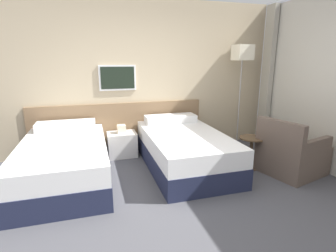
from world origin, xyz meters
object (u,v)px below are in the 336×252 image
at_px(floor_lamp, 242,59).
at_px(bed_near_window, 184,149).
at_px(bed_near_door, 64,161).
at_px(nightstand, 122,144).
at_px(armchair, 291,155).
at_px(side_table, 251,147).

bearing_deg(floor_lamp, bed_near_window, -155.84).
xyz_separation_m(bed_near_door, nightstand, (0.89, 0.76, -0.07)).
bearing_deg(bed_near_window, floor_lamp, 24.16).
bearing_deg(bed_near_door, nightstand, 40.32).
bearing_deg(floor_lamp, bed_near_door, -169.31).
xyz_separation_m(bed_near_door, armchair, (3.23, -0.68, -0.01)).
xyz_separation_m(bed_near_window, armchair, (1.45, -0.68, -0.01)).
height_order(floor_lamp, armchair, floor_lamp).
bearing_deg(nightstand, bed_near_door, -139.68).
bearing_deg(armchair, bed_near_window, 50.23).
bearing_deg(floor_lamp, armchair, -83.05).
relative_size(nightstand, side_table, 1.12).
bearing_deg(nightstand, side_table, -31.04).
bearing_deg(bed_near_window, nightstand, 139.68).
bearing_deg(armchair, nightstand, 43.81).
height_order(bed_near_window, nightstand, bed_near_window).
distance_m(nightstand, armchair, 2.74).
height_order(nightstand, armchair, armchair).
xyz_separation_m(nightstand, side_table, (1.86, -1.12, 0.13)).
height_order(floor_lamp, side_table, floor_lamp).
xyz_separation_m(bed_near_door, floor_lamp, (3.08, 0.58, 1.40)).
distance_m(floor_lamp, side_table, 1.67).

